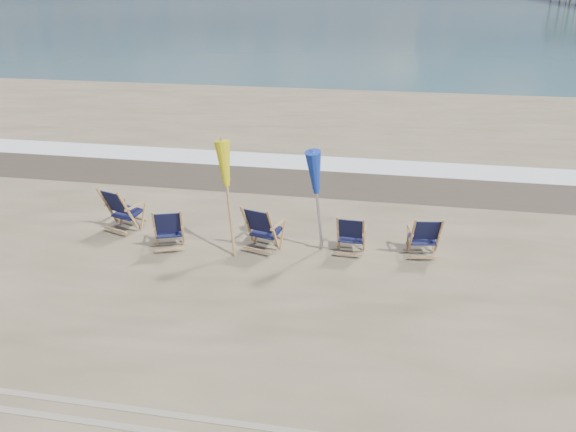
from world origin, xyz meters
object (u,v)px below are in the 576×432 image
beach_chair_1 (182,229)px  umbrella_yellow (228,171)px  beach_chair_2 (273,232)px  beach_chair_4 (439,238)px  beach_chair_3 (363,237)px  umbrella_blue (319,175)px  beach_chair_0 (128,213)px

beach_chair_1 → umbrella_yellow: (0.97, 0.05, 1.24)m
beach_chair_2 → beach_chair_4: beach_chair_2 is taller
beach_chair_4 → beach_chair_3: bearing=-1.2°
beach_chair_3 → beach_chair_4: 1.43m
umbrella_blue → beach_chair_0: bearing=178.8°
beach_chair_0 → umbrella_blue: bearing=-162.3°
beach_chair_0 → beach_chair_1: bearing=-179.8°
beach_chair_4 → umbrella_yellow: umbrella_yellow is taller
umbrella_blue → umbrella_yellow: bearing=-168.8°
beach_chair_2 → umbrella_blue: bearing=-146.7°
beach_chair_3 → beach_chair_2: bearing=10.1°
beach_chair_1 → umbrella_blue: size_ratio=0.44×
beach_chair_1 → beach_chair_4: beach_chair_1 is taller
beach_chair_2 → umbrella_blue: size_ratio=0.47×
beach_chair_0 → beach_chair_3: (4.87, -0.11, -0.08)m
beach_chair_3 → umbrella_yellow: (-2.56, -0.30, 1.27)m
beach_chair_2 → beach_chair_3: (1.72, 0.23, -0.07)m
beach_chair_0 → umbrella_blue: umbrella_blue is taller
beach_chair_1 → umbrella_yellow: bearing=162.8°
beach_chair_2 → beach_chair_3: 1.74m
beach_chair_4 → beach_chair_2: bearing=-1.1°
beach_chair_3 → umbrella_blue: umbrella_blue is taller
beach_chair_0 → beach_chair_2: beach_chair_0 is taller
beach_chair_4 → umbrella_yellow: size_ratio=0.41×
beach_chair_3 → beach_chair_4: size_ratio=0.97×
beach_chair_1 → beach_chair_2: beach_chair_2 is taller
beach_chair_0 → beach_chair_3: size_ratio=1.18×
beach_chair_2 → umbrella_yellow: 1.47m
umbrella_yellow → umbrella_blue: (1.66, 0.33, -0.09)m
beach_chair_3 → umbrella_yellow: size_ratio=0.40×
beach_chair_3 → beach_chair_4: bearing=-170.1°
umbrella_blue → beach_chair_4: bearing=3.9°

